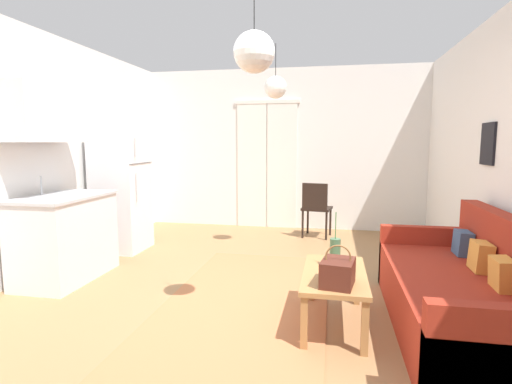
{
  "coord_description": "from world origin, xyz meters",
  "views": [
    {
      "loc": [
        0.83,
        -3.12,
        1.44
      ],
      "look_at": [
        -0.05,
        1.43,
        0.87
      ],
      "focal_mm": 27.86,
      "sensor_mm": 36.0,
      "label": 1
    }
  ],
  "objects_px": {
    "couch": "(469,297)",
    "bamboo_vase": "(335,252)",
    "handbag": "(338,272)",
    "coffee_table": "(334,279)",
    "pendant_lamp_near": "(254,52)",
    "accent_chair": "(316,206)",
    "pendant_lamp_far": "(276,87)",
    "refrigerator": "(121,187)"
  },
  "relations": [
    {
      "from": "pendant_lamp_near",
      "to": "coffee_table",
      "type": "bearing_deg",
      "value": 21.24
    },
    {
      "from": "coffee_table",
      "to": "refrigerator",
      "type": "xyz_separation_m",
      "value": [
        -2.8,
        1.74,
        0.48
      ]
    },
    {
      "from": "handbag",
      "to": "coffee_table",
      "type": "bearing_deg",
      "value": 93.75
    },
    {
      "from": "refrigerator",
      "to": "handbag",
      "type": "bearing_deg",
      "value": -35.58
    },
    {
      "from": "coffee_table",
      "to": "accent_chair",
      "type": "distance_m",
      "value": 2.94
    },
    {
      "from": "refrigerator",
      "to": "pendant_lamp_far",
      "type": "height_order",
      "value": "pendant_lamp_far"
    },
    {
      "from": "couch",
      "to": "bamboo_vase",
      "type": "bearing_deg",
      "value": 174.05
    },
    {
      "from": "couch",
      "to": "accent_chair",
      "type": "xyz_separation_m",
      "value": [
        -1.27,
        2.88,
        0.2
      ]
    },
    {
      "from": "bamboo_vase",
      "to": "pendant_lamp_near",
      "type": "relative_size",
      "value": 0.62
    },
    {
      "from": "couch",
      "to": "pendant_lamp_near",
      "type": "relative_size",
      "value": 2.86
    },
    {
      "from": "handbag",
      "to": "accent_chair",
      "type": "bearing_deg",
      "value": 95.08
    },
    {
      "from": "couch",
      "to": "bamboo_vase",
      "type": "relative_size",
      "value": 4.58
    },
    {
      "from": "refrigerator",
      "to": "bamboo_vase",
      "type": "bearing_deg",
      "value": -29.49
    },
    {
      "from": "couch",
      "to": "pendant_lamp_far",
      "type": "distance_m",
      "value": 3.19
    },
    {
      "from": "bamboo_vase",
      "to": "couch",
      "type": "bearing_deg",
      "value": -5.95
    },
    {
      "from": "handbag",
      "to": "refrigerator",
      "type": "height_order",
      "value": "refrigerator"
    },
    {
      "from": "bamboo_vase",
      "to": "accent_chair",
      "type": "xyz_separation_m",
      "value": [
        -0.27,
        2.77,
        -0.06
      ]
    },
    {
      "from": "pendant_lamp_near",
      "to": "couch",
      "type": "bearing_deg",
      "value": 9.87
    },
    {
      "from": "handbag",
      "to": "accent_chair",
      "type": "xyz_separation_m",
      "value": [
        -0.28,
        3.2,
        -0.04
      ]
    },
    {
      "from": "coffee_table",
      "to": "pendant_lamp_near",
      "type": "relative_size",
      "value": 1.32
    },
    {
      "from": "couch",
      "to": "refrigerator",
      "type": "bearing_deg",
      "value": 156.06
    },
    {
      "from": "pendant_lamp_far",
      "to": "coffee_table",
      "type": "bearing_deg",
      "value": -68.75
    },
    {
      "from": "bamboo_vase",
      "to": "pendant_lamp_far",
      "type": "bearing_deg",
      "value": 112.86
    },
    {
      "from": "coffee_table",
      "to": "accent_chair",
      "type": "bearing_deg",
      "value": 95.21
    },
    {
      "from": "handbag",
      "to": "pendant_lamp_far",
      "type": "bearing_deg",
      "value": 109.19
    },
    {
      "from": "bamboo_vase",
      "to": "refrigerator",
      "type": "bearing_deg",
      "value": 150.51
    },
    {
      "from": "bamboo_vase",
      "to": "accent_chair",
      "type": "distance_m",
      "value": 2.78
    },
    {
      "from": "coffee_table",
      "to": "handbag",
      "type": "xyz_separation_m",
      "value": [
        0.02,
        -0.28,
        0.15
      ]
    },
    {
      "from": "handbag",
      "to": "couch",
      "type": "bearing_deg",
      "value": 18.47
    },
    {
      "from": "handbag",
      "to": "refrigerator",
      "type": "distance_m",
      "value": 3.48
    },
    {
      "from": "refrigerator",
      "to": "accent_chair",
      "type": "xyz_separation_m",
      "value": [
        2.54,
        1.19,
        -0.37
      ]
    },
    {
      "from": "bamboo_vase",
      "to": "accent_chair",
      "type": "height_order",
      "value": "bamboo_vase"
    },
    {
      "from": "coffee_table",
      "to": "handbag",
      "type": "height_order",
      "value": "handbag"
    },
    {
      "from": "refrigerator",
      "to": "accent_chair",
      "type": "height_order",
      "value": "refrigerator"
    },
    {
      "from": "accent_chair",
      "to": "handbag",
      "type": "bearing_deg",
      "value": 104.67
    },
    {
      "from": "refrigerator",
      "to": "couch",
      "type": "bearing_deg",
      "value": -23.94
    },
    {
      "from": "pendant_lamp_far",
      "to": "bamboo_vase",
      "type": "bearing_deg",
      "value": -67.14
    },
    {
      "from": "couch",
      "to": "bamboo_vase",
      "type": "distance_m",
      "value": 1.04
    },
    {
      "from": "handbag",
      "to": "accent_chair",
      "type": "height_order",
      "value": "accent_chair"
    },
    {
      "from": "coffee_table",
      "to": "accent_chair",
      "type": "height_order",
      "value": "accent_chair"
    },
    {
      "from": "refrigerator",
      "to": "pendant_lamp_near",
      "type": "relative_size",
      "value": 2.32
    },
    {
      "from": "bamboo_vase",
      "to": "handbag",
      "type": "height_order",
      "value": "bamboo_vase"
    }
  ]
}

